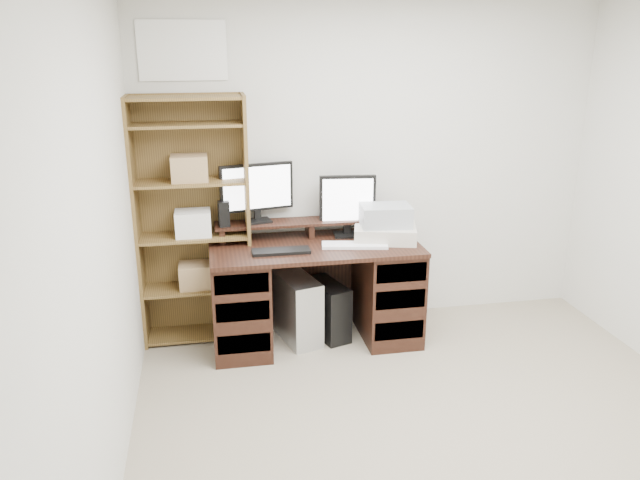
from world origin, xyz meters
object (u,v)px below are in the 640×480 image
object	(u,v)px
bookshelf	(193,220)
tower_black	(328,309)
monitor_small	(347,203)
printer	(385,233)
desk	(315,291)
tower_silver	(296,308)
monitor_wide	(257,189)

from	to	relation	value
bookshelf	tower_black	bearing A→B (deg)	-10.40
tower_black	monitor_small	bearing A→B (deg)	19.67
monitor_small	bookshelf	size ratio (longest dim) A/B	0.25
printer	tower_black	distance (m)	0.73
tower_black	printer	bearing A→B (deg)	-23.08
bookshelf	desk	bearing A→B (deg)	-14.06
bookshelf	tower_silver	bearing A→B (deg)	-14.20
tower_black	bookshelf	distance (m)	1.20
monitor_wide	bookshelf	size ratio (longest dim) A/B	0.30
desk	monitor_wide	bearing A→B (deg)	146.73
desk	monitor_small	distance (m)	0.69
monitor_wide	monitor_small	bearing A→B (deg)	-18.51
desk	monitor_wide	xyz separation A→B (m)	(-0.38, 0.25, 0.72)
monitor_wide	tower_silver	xyz separation A→B (m)	(0.25, -0.22, -0.86)
desk	monitor_small	size ratio (longest dim) A/B	3.29
monitor_wide	tower_silver	world-z (taller)	monitor_wide
desk	tower_black	xyz separation A→B (m)	(0.11, 0.04, -0.18)
printer	desk	bearing A→B (deg)	-165.27
monitor_small	bookshelf	distance (m)	1.13
monitor_small	bookshelf	xyz separation A→B (m)	(-1.13, 0.04, -0.08)
monitor_small	printer	distance (m)	0.35
printer	tower_silver	world-z (taller)	printer
tower_silver	bookshelf	size ratio (longest dim) A/B	0.28
monitor_wide	desk	bearing A→B (deg)	-44.79
desk	bookshelf	size ratio (longest dim) A/B	0.83
monitor_small	printer	world-z (taller)	monitor_small
desk	tower_black	size ratio (longest dim) A/B	3.28
monitor_small	desk	bearing A→B (deg)	-142.95
tower_black	bookshelf	size ratio (longest dim) A/B	0.25
bookshelf	monitor_wide	bearing A→B (deg)	4.60
bookshelf	printer	bearing A→B (deg)	-8.83
tower_silver	tower_black	bearing A→B (deg)	-13.90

